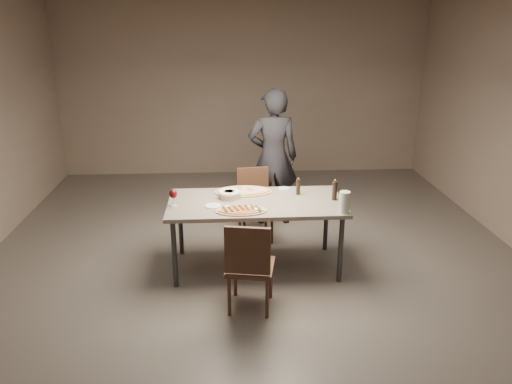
{
  "coord_description": "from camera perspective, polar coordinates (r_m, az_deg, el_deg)",
  "views": [
    {
      "loc": [
        -0.3,
        -4.79,
        2.53
      ],
      "look_at": [
        0.0,
        0.0,
        0.85
      ],
      "focal_mm": 35.0,
      "sensor_mm": 36.0,
      "label": 1
    }
  ],
  "objects": [
    {
      "name": "zucchini_pizza",
      "position": [
        4.85,
        -1.68,
        -2.06
      ],
      "size": [
        0.5,
        0.28,
        0.05
      ],
      "rotation": [
        0.0,
        0.0,
        0.28
      ],
      "color": "tan",
      "rests_on": "dining_table"
    },
    {
      "name": "ham_pizza",
      "position": [
        5.37,
        -1.47,
        0.11
      ],
      "size": [
        0.63,
        0.35,
        0.04
      ],
      "rotation": [
        0.0,
        0.0,
        -0.35
      ],
      "color": "tan",
      "rests_on": "dining_table"
    },
    {
      "name": "chair_far",
      "position": [
        5.96,
        -0.21,
        -0.89
      ],
      "size": [
        0.45,
        0.45,
        0.85
      ],
      "rotation": [
        0.0,
        0.0,
        3.27
      ],
      "color": "#42291C",
      "rests_on": "ground"
    },
    {
      "name": "wine_glass",
      "position": [
        5.02,
        -9.44,
        -0.27
      ],
      "size": [
        0.08,
        0.08,
        0.18
      ],
      "rotation": [
        0.0,
        0.0,
        -0.19
      ],
      "color": "silver",
      "rests_on": "dining_table"
    },
    {
      "name": "bread_basket",
      "position": [
        5.21,
        -3.07,
        -0.17
      ],
      "size": [
        0.23,
        0.23,
        0.08
      ],
      "rotation": [
        0.0,
        0.0,
        -0.16
      ],
      "color": "beige",
      "rests_on": "dining_table"
    },
    {
      "name": "chair_near",
      "position": [
        4.44,
        -0.78,
        -8.08
      ],
      "size": [
        0.48,
        0.48,
        0.88
      ],
      "rotation": [
        0.0,
        0.0,
        -0.18
      ],
      "color": "#42291C",
      "rests_on": "ground"
    },
    {
      "name": "dining_table",
      "position": [
        5.14,
        0.0,
        -1.65
      ],
      "size": [
        1.8,
        0.9,
        0.75
      ],
      "color": "gray",
      "rests_on": "ground"
    },
    {
      "name": "diner",
      "position": [
        6.29,
        1.96,
        3.98
      ],
      "size": [
        0.64,
        0.43,
        1.74
      ],
      "primitive_type": "imported",
      "rotation": [
        0.0,
        0.0,
        3.16
      ],
      "color": "black",
      "rests_on": "ground"
    },
    {
      "name": "pepper_mill_left",
      "position": [
        5.19,
        8.98,
        0.19
      ],
      "size": [
        0.06,
        0.06,
        0.22
      ],
      "rotation": [
        0.0,
        0.0,
        -0.41
      ],
      "color": "black",
      "rests_on": "dining_table"
    },
    {
      "name": "carafe",
      "position": [
        4.85,
        10.08,
        -1.18
      ],
      "size": [
        0.1,
        0.1,
        0.22
      ],
      "rotation": [
        0.0,
        0.0,
        0.26
      ],
      "color": "silver",
      "rests_on": "dining_table"
    },
    {
      "name": "pepper_mill_right",
      "position": [
        5.31,
        4.85,
        0.64
      ],
      "size": [
        0.05,
        0.05,
        0.19
      ],
      "rotation": [
        0.0,
        0.0,
        -0.15
      ],
      "color": "black",
      "rests_on": "dining_table"
    },
    {
      "name": "side_plate",
      "position": [
        5.0,
        -4.93,
        -1.59
      ],
      "size": [
        0.16,
        0.16,
        0.01
      ],
      "rotation": [
        0.0,
        0.0,
        0.43
      ],
      "color": "white",
      "rests_on": "dining_table"
    },
    {
      "name": "room",
      "position": [
        4.93,
        0.0,
        6.04
      ],
      "size": [
        7.0,
        7.0,
        7.0
      ],
      "color": "#5C554F",
      "rests_on": "ground"
    },
    {
      "name": "oil_dish",
      "position": [
        5.48,
        3.2,
        0.38
      ],
      "size": [
        0.13,
        0.13,
        0.01
      ],
      "rotation": [
        0.0,
        0.0,
        0.24
      ],
      "color": "white",
      "rests_on": "dining_table"
    }
  ]
}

